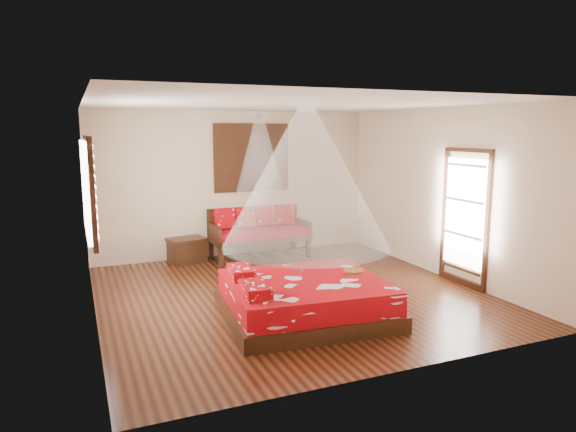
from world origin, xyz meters
The scene contains 10 objects.
room centered at (0.00, 0.00, 1.40)m, with size 5.54×5.54×2.84m.
bed centered at (-0.22, -0.96, 0.25)m, with size 2.24×2.06×0.64m.
daybed centered at (0.33, 2.38, 0.52)m, with size 1.86×0.83×0.96m.
storage_chest centered at (-1.05, 2.45, 0.23)m, with size 0.75×0.61×0.46m.
shutter_panel centered at (0.33, 2.72, 1.90)m, with size 1.52×0.06×1.32m.
window_left centered at (-2.71, 0.20, 1.70)m, with size 0.10×1.74×1.34m.
glazed_door centered at (2.72, -0.60, 1.07)m, with size 0.08×1.02×2.16m.
wine_tray centered at (0.58, -0.86, 0.56)m, with size 0.28×0.28×0.22m.
mosquito_net_main centered at (-0.20, -0.96, 1.85)m, with size 2.16×2.16×1.80m, color white.
mosquito_net_daybed centered at (0.33, 2.25, 2.00)m, with size 0.93×0.93×1.50m, color white.
Camera 1 is at (-2.91, -6.83, 2.44)m, focal length 32.00 mm.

